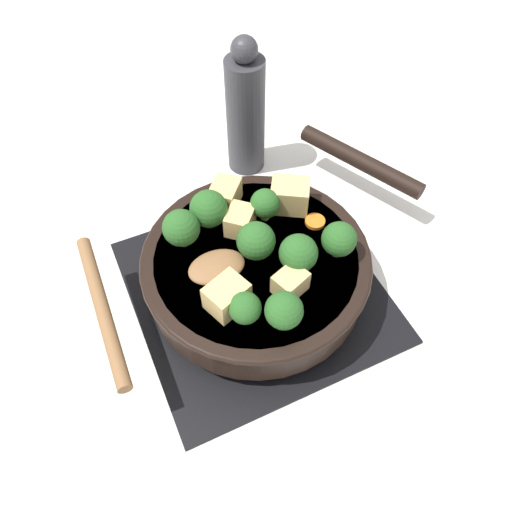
# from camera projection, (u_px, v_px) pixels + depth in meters

# --- Properties ---
(ground_plane) EXTENTS (2.40, 2.40, 0.00)m
(ground_plane) POSITION_uv_depth(u_px,v_px,m) (256.00, 291.00, 0.66)
(ground_plane) COLOR white
(front_burner_grate) EXTENTS (0.31, 0.31, 0.03)m
(front_burner_grate) POSITION_uv_depth(u_px,v_px,m) (256.00, 286.00, 0.65)
(front_burner_grate) COLOR black
(front_burner_grate) RESTS_ON ground_plane
(skillet_pan) EXTENTS (0.33, 0.40, 0.05)m
(skillet_pan) POSITION_uv_depth(u_px,v_px,m) (258.00, 265.00, 0.62)
(skillet_pan) COLOR black
(skillet_pan) RESTS_ON front_burner_grate
(wooden_spoon) EXTENTS (0.20, 0.18, 0.02)m
(wooden_spoon) POSITION_uv_depth(u_px,v_px,m) (157.00, 286.00, 0.56)
(wooden_spoon) COLOR brown
(wooden_spoon) RESTS_ON skillet_pan
(tofu_cube_center_large) EXTENTS (0.04, 0.04, 0.03)m
(tofu_cube_center_large) POSITION_uv_depth(u_px,v_px,m) (290.00, 283.00, 0.56)
(tofu_cube_center_large) COLOR #DBB770
(tofu_cube_center_large) RESTS_ON skillet_pan
(tofu_cube_near_handle) EXTENTS (0.06, 0.06, 0.04)m
(tofu_cube_near_handle) POSITION_uv_depth(u_px,v_px,m) (290.00, 196.00, 0.63)
(tofu_cube_near_handle) COLOR #DBB770
(tofu_cube_near_handle) RESTS_ON skillet_pan
(tofu_cube_east_chunk) EXTENTS (0.05, 0.05, 0.03)m
(tofu_cube_east_chunk) POSITION_uv_depth(u_px,v_px,m) (222.00, 196.00, 0.63)
(tofu_cube_east_chunk) COLOR #DBB770
(tofu_cube_east_chunk) RESTS_ON skillet_pan
(tofu_cube_west_chunk) EXTENTS (0.05, 0.05, 0.03)m
(tofu_cube_west_chunk) POSITION_uv_depth(u_px,v_px,m) (237.00, 222.00, 0.61)
(tofu_cube_west_chunk) COLOR #DBB770
(tofu_cube_west_chunk) RESTS_ON skillet_pan
(tofu_cube_back_piece) EXTENTS (0.05, 0.05, 0.03)m
(tofu_cube_back_piece) POSITION_uv_depth(u_px,v_px,m) (227.00, 296.00, 0.54)
(tofu_cube_back_piece) COLOR #DBB770
(tofu_cube_back_piece) RESTS_ON skillet_pan
(broccoli_floret_near_spoon) EXTENTS (0.05, 0.05, 0.05)m
(broccoli_floret_near_spoon) POSITION_uv_depth(u_px,v_px,m) (253.00, 241.00, 0.57)
(broccoli_floret_near_spoon) COLOR #709956
(broccoli_floret_near_spoon) RESTS_ON skillet_pan
(broccoli_floret_center_top) EXTENTS (0.05, 0.05, 0.05)m
(broccoli_floret_center_top) POSITION_uv_depth(u_px,v_px,m) (209.00, 209.00, 0.60)
(broccoli_floret_center_top) COLOR #709956
(broccoli_floret_center_top) RESTS_ON skillet_pan
(broccoli_floret_east_rim) EXTENTS (0.05, 0.05, 0.05)m
(broccoli_floret_east_rim) POSITION_uv_depth(u_px,v_px,m) (181.00, 228.00, 0.59)
(broccoli_floret_east_rim) COLOR #709956
(broccoli_floret_east_rim) RESTS_ON skillet_pan
(broccoli_floret_west_rim) EXTENTS (0.04, 0.04, 0.05)m
(broccoli_floret_west_rim) POSITION_uv_depth(u_px,v_px,m) (339.00, 239.00, 0.58)
(broccoli_floret_west_rim) COLOR #709956
(broccoli_floret_west_rim) RESTS_ON skillet_pan
(broccoli_floret_north_edge) EXTENTS (0.04, 0.04, 0.04)m
(broccoli_floret_north_edge) POSITION_uv_depth(u_px,v_px,m) (265.00, 204.00, 0.61)
(broccoli_floret_north_edge) COLOR #709956
(broccoli_floret_north_edge) RESTS_ON skillet_pan
(broccoli_floret_south_cluster) EXTENTS (0.04, 0.04, 0.05)m
(broccoli_floret_south_cluster) POSITION_uv_depth(u_px,v_px,m) (298.00, 253.00, 0.56)
(broccoli_floret_south_cluster) COLOR #709956
(broccoli_floret_south_cluster) RESTS_ON skillet_pan
(broccoli_floret_mid_floret) EXTENTS (0.04, 0.04, 0.04)m
(broccoli_floret_mid_floret) POSITION_uv_depth(u_px,v_px,m) (245.00, 308.00, 0.53)
(broccoli_floret_mid_floret) COLOR #709956
(broccoli_floret_mid_floret) RESTS_ON skillet_pan
(broccoli_floret_small_inner) EXTENTS (0.04, 0.04, 0.05)m
(broccoli_floret_small_inner) POSITION_uv_depth(u_px,v_px,m) (284.00, 311.00, 0.52)
(broccoli_floret_small_inner) COLOR #709956
(broccoli_floret_small_inner) RESTS_ON skillet_pan
(carrot_slice_orange_thin) EXTENTS (0.03, 0.03, 0.01)m
(carrot_slice_orange_thin) POSITION_uv_depth(u_px,v_px,m) (258.00, 239.00, 0.61)
(carrot_slice_orange_thin) COLOR orange
(carrot_slice_orange_thin) RESTS_ON skillet_pan
(carrot_slice_near_center) EXTENTS (0.03, 0.03, 0.01)m
(carrot_slice_near_center) POSITION_uv_depth(u_px,v_px,m) (315.00, 222.00, 0.63)
(carrot_slice_near_center) COLOR orange
(carrot_slice_near_center) RESTS_ON skillet_pan
(pepper_mill) EXTENTS (0.06, 0.06, 0.22)m
(pepper_mill) POSITION_uv_depth(u_px,v_px,m) (246.00, 112.00, 0.73)
(pepper_mill) COLOR #333338
(pepper_mill) RESTS_ON ground_plane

